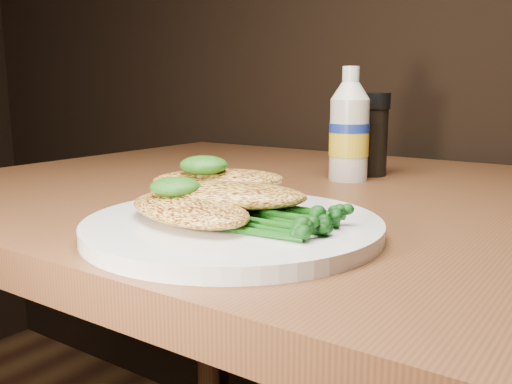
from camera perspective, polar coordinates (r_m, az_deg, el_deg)
The scene contains 9 objects.
plate at distance 0.54m, azimuth -2.36°, elevation -3.53°, with size 0.28×0.28×0.01m, color white.
chicken_front at distance 0.52m, azimuth -6.83°, elevation -1.74°, with size 0.15×0.08×0.02m, color #F3C34D.
chicken_mid at distance 0.54m, azimuth -2.99°, elevation -0.27°, with size 0.16×0.08×0.02m, color #F3C34D.
chicken_back at distance 0.59m, azimuth -3.78°, elevation 1.25°, with size 0.14×0.07×0.02m, color #F3C34D.
pesto_front at distance 0.54m, azimuth -8.18°, elevation 0.52°, with size 0.05×0.04×0.02m, color black.
pesto_back at distance 0.58m, azimuth -5.32°, elevation 2.74°, with size 0.05×0.05×0.02m, color black.
broccolini_bundle at distance 0.51m, azimuth 1.99°, elevation -2.35°, with size 0.13×0.10×0.02m, color #134E11, non-canonical shape.
mayo_bottle at distance 0.84m, azimuth 9.45°, elevation 6.81°, with size 0.06×0.06×0.17m, color beige, non-canonical shape.
pepper_grinder at distance 0.89m, azimuth 11.68°, elevation 5.73°, with size 0.05×0.05×0.13m, color black, non-canonical shape.
Camera 1 is at (0.30, 0.39, 0.89)m, focal length 39.43 mm.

